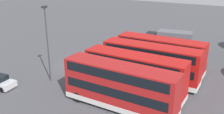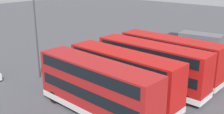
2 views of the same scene
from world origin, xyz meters
name	(u,v)px [view 1 (image 1 of 2)]	position (x,y,z in m)	size (l,w,h in m)	color
ground_plane	(77,66)	(0.00, 0.00, 0.00)	(140.00, 140.00, 0.00)	#47474C
bus_single_deck_near_end	(170,52)	(-7.43, 10.95, 1.62)	(2.67, 10.14, 2.95)	#A51919
bus_double_decker_second	(160,54)	(-3.64, 10.80, 2.45)	(2.87, 11.43, 4.55)	#B71411
bus_double_decker_third	(150,62)	(-0.20, 10.72, 2.45)	(2.69, 11.72, 4.55)	#B71411
bus_double_decker_fourth	(134,73)	(3.80, 10.39, 2.45)	(2.92, 11.21, 4.55)	#B71411
bus_double_decker_fifth	(120,86)	(7.20, 10.35, 2.45)	(3.02, 11.60, 4.55)	#A51919
box_truck_blue	(169,40)	(-13.41, 9.10, 1.71)	(3.44, 7.76, 3.20)	#595960
lamp_post_tall	(47,39)	(5.47, -0.01, 5.26)	(0.70, 0.30, 9.12)	#38383D
waste_bin_yellow	(93,69)	(0.95, 3.34, 0.47)	(0.60, 0.60, 0.95)	#333338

